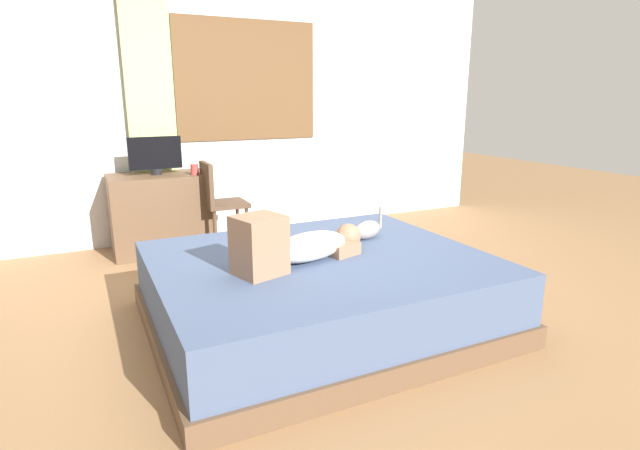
{
  "coord_description": "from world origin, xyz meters",
  "views": [
    {
      "loc": [
        -1.44,
        -2.8,
        1.44
      ],
      "look_at": [
        -0.02,
        0.1,
        0.61
      ],
      "focal_mm": 28.0,
      "sensor_mm": 36.0,
      "label": 1
    }
  ],
  "objects": [
    {
      "name": "ground_plane",
      "position": [
        0.0,
        0.0,
        0.0
      ],
      "size": [
        16.0,
        16.0,
        0.0
      ],
      "primitive_type": "plane",
      "color": "olive"
    },
    {
      "name": "curtain_left",
      "position": [
        -0.75,
        2.3,
        1.3
      ],
      "size": [
        0.44,
        0.06,
        2.6
      ],
      "primitive_type": "cube",
      "color": "#ADCC75",
      "rests_on": "ground"
    },
    {
      "name": "chair_by_desk",
      "position": [
        -0.29,
        1.74,
        0.51
      ],
      "size": [
        0.38,
        0.38,
        0.86
      ],
      "color": "#4C3828",
      "rests_on": "ground"
    },
    {
      "name": "tv_monitor",
      "position": [
        -0.78,
        2.02,
        0.92
      ],
      "size": [
        0.48,
        0.1,
        0.35
      ],
      "color": "black",
      "rests_on": "desk"
    },
    {
      "name": "cat",
      "position": [
        0.34,
        0.12,
        0.53
      ],
      "size": [
        0.34,
        0.19,
        0.21
      ],
      "color": "gray",
      "rests_on": "bed"
    },
    {
      "name": "desk",
      "position": [
        -0.77,
        2.02,
        0.37
      ],
      "size": [
        0.9,
        0.56,
        0.74
      ],
      "color": "brown",
      "rests_on": "ground"
    },
    {
      "name": "cup",
      "position": [
        -0.46,
        1.86,
        0.79
      ],
      "size": [
        0.07,
        0.07,
        0.1
      ],
      "primitive_type": "cylinder",
      "color": "#B23D38",
      "rests_on": "desk"
    },
    {
      "name": "back_wall_with_window",
      "position": [
        0.01,
        2.41,
        1.45
      ],
      "size": [
        6.4,
        0.14,
        2.9
      ],
      "color": "silver",
      "rests_on": "ground"
    },
    {
      "name": "bed",
      "position": [
        -0.12,
        -0.1,
        0.23
      ],
      "size": [
        2.09,
        1.78,
        0.46
      ],
      "color": "brown",
      "rests_on": "ground"
    },
    {
      "name": "person_lying",
      "position": [
        -0.3,
        -0.15,
        0.57
      ],
      "size": [
        0.93,
        0.48,
        0.34
      ],
      "color": "silver",
      "rests_on": "bed"
    }
  ]
}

